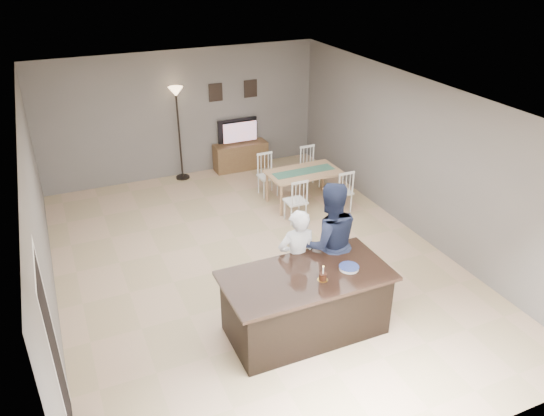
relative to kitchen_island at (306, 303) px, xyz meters
name	(u,v)px	position (x,y,z in m)	size (l,w,h in m)	color
floor	(254,263)	(0.00, 1.80, -0.45)	(8.00, 8.00, 0.00)	tan
room_shell	(253,167)	(0.00, 1.80, 1.22)	(8.00, 8.00, 8.00)	slate
kitchen_island	(306,303)	(0.00, 0.00, 0.00)	(2.15, 1.10, 0.90)	black
tv_console	(241,156)	(1.20, 5.57, -0.15)	(1.20, 0.40, 0.60)	brown
television	(239,131)	(1.20, 5.64, 0.41)	(0.91, 0.12, 0.53)	black
tv_screen_glow	(240,132)	(1.20, 5.56, 0.42)	(0.78, 0.78, 0.00)	orange
picture_frames	(233,91)	(1.15, 5.78, 1.30)	(1.10, 0.02, 0.38)	black
doorway	(53,342)	(-2.99, -0.50, 0.80)	(0.00, 2.10, 2.65)	black
woman	(297,260)	(0.14, 0.55, 0.31)	(0.55, 0.36, 1.52)	silver
man	(329,243)	(0.62, 0.55, 0.46)	(0.88, 0.69, 1.82)	#1C233D
birthday_cake	(323,277)	(0.13, -0.19, 0.49)	(0.13, 0.13, 0.21)	gold
plate_stack	(349,268)	(0.55, -0.11, 0.47)	(0.26, 0.26, 0.04)	white
dining_table	(304,177)	(1.72, 3.46, 0.09)	(1.42, 1.60, 0.86)	tan
floor_lamp	(177,109)	(-0.15, 5.59, 1.10)	(0.30, 0.30, 2.00)	black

